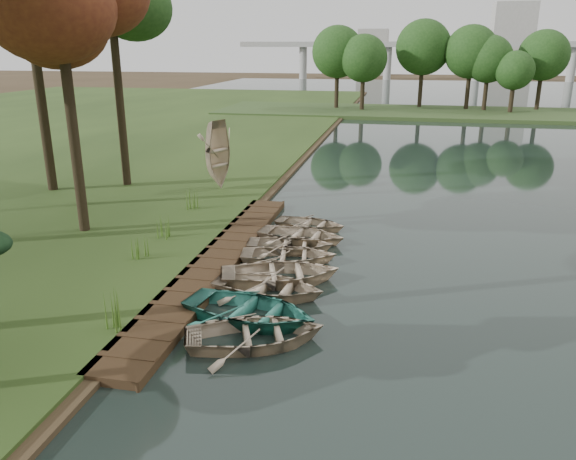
% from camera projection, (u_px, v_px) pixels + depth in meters
% --- Properties ---
extents(ground, '(300.00, 300.00, 0.00)m').
position_uv_depth(ground, '(260.00, 268.00, 20.21)').
color(ground, '#3D2F1D').
extents(boardwalk, '(1.60, 16.00, 0.30)m').
position_uv_depth(boardwalk, '(218.00, 261.00, 20.47)').
color(boardwalk, '#342314').
rests_on(boardwalk, ground).
extents(peninsula, '(50.00, 14.00, 0.45)m').
position_uv_depth(peninsula, '(433.00, 113.00, 65.13)').
color(peninsula, '#314820').
rests_on(peninsula, ground).
extents(far_trees, '(45.60, 5.60, 8.80)m').
position_uv_depth(far_trees, '(408.00, 57.00, 63.83)').
color(far_trees, black).
rests_on(far_trees, peninsula).
extents(bridge, '(95.90, 4.00, 8.60)m').
position_uv_depth(bridge, '(443.00, 49.00, 127.30)').
color(bridge, '#A5A5A0').
rests_on(bridge, ground).
extents(building_a, '(10.00, 8.00, 18.00)m').
position_uv_depth(building_a, '(511.00, 40.00, 141.92)').
color(building_a, '#A5A5A0').
rests_on(building_a, ground).
extents(building_b, '(8.00, 8.00, 12.00)m').
position_uv_depth(building_b, '(373.00, 52.00, 154.21)').
color(building_b, '#A5A5A0').
rests_on(building_b, ground).
extents(rowboat_0, '(4.44, 3.82, 0.77)m').
position_uv_depth(rowboat_0, '(255.00, 331.00, 14.86)').
color(rowboat_0, tan).
rests_on(rowboat_0, water).
extents(rowboat_1, '(4.54, 3.66, 0.83)m').
position_uv_depth(rowboat_1, '(250.00, 308.00, 16.11)').
color(rowboat_1, '#287161').
rests_on(rowboat_1, water).
extents(rowboat_2, '(3.86, 2.95, 0.74)m').
position_uv_depth(rowboat_2, '(269.00, 285.00, 17.79)').
color(rowboat_2, tan).
rests_on(rowboat_2, water).
extents(rowboat_3, '(4.66, 3.92, 0.83)m').
position_uv_depth(rowboat_3, '(281.00, 271.00, 18.77)').
color(rowboat_3, tan).
rests_on(rowboat_3, water).
extents(rowboat_4, '(3.80, 2.96, 0.72)m').
position_uv_depth(rowboat_4, '(289.00, 253.00, 20.51)').
color(rowboat_4, tan).
rests_on(rowboat_4, water).
extents(rowboat_5, '(3.57, 2.73, 0.69)m').
position_uv_depth(rowboat_5, '(290.00, 243.00, 21.66)').
color(rowboat_5, tan).
rests_on(rowboat_5, water).
extents(rowboat_6, '(3.88, 3.02, 0.73)m').
position_uv_depth(rowboat_6, '(301.00, 233.00, 22.69)').
color(rowboat_6, tan).
rests_on(rowboat_6, water).
extents(rowboat_7, '(3.40, 2.69, 0.63)m').
position_uv_depth(rowboat_7, '(310.00, 222.00, 24.29)').
color(rowboat_7, tan).
rests_on(rowboat_7, water).
extents(stored_rowboat, '(4.36, 3.76, 0.76)m').
position_uv_depth(stored_rowboat, '(220.00, 182.00, 30.17)').
color(stored_rowboat, tan).
rests_on(stored_rowboat, bank).
extents(tree_2, '(4.50, 4.50, 10.83)m').
position_uv_depth(tree_2, '(58.00, 3.00, 20.73)').
color(tree_2, black).
rests_on(tree_2, bank).
extents(reeds_0, '(0.60, 0.60, 1.04)m').
position_uv_depth(reeds_0, '(113.00, 311.00, 15.11)').
color(reeds_0, '#3F661E').
rests_on(reeds_0, bank).
extents(reeds_1, '(0.60, 0.60, 0.85)m').
position_uv_depth(reeds_1, '(140.00, 246.00, 20.29)').
color(reeds_1, '#3F661E').
rests_on(reeds_1, bank).
extents(reeds_2, '(0.60, 0.60, 0.88)m').
position_uv_depth(reeds_2, '(163.00, 227.00, 22.36)').
color(reeds_2, '#3F661E').
rests_on(reeds_2, bank).
extents(reeds_3, '(0.60, 0.60, 0.96)m').
position_uv_depth(reeds_3, '(192.00, 199.00, 26.40)').
color(reeds_3, '#3F661E').
rests_on(reeds_3, bank).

